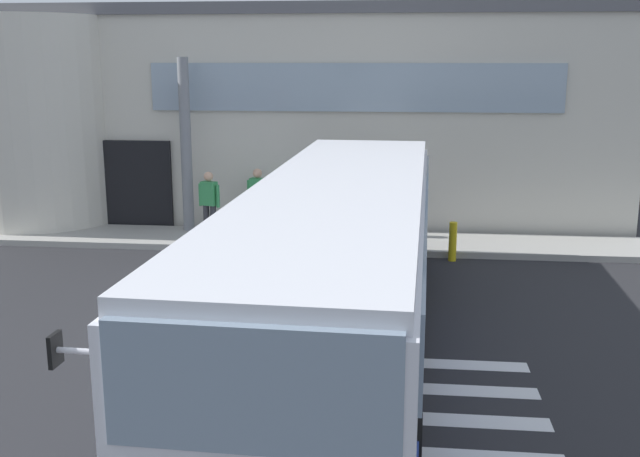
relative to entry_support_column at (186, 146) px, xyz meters
name	(u,v)px	position (x,y,z in m)	size (l,w,h in m)	color
ground_plane	(277,307)	(3.22, -5.40, -2.36)	(80.00, 90.00, 0.02)	#232326
bay_paint_stripes	(377,416)	(5.22, -9.60, -2.35)	(4.40, 3.96, 0.01)	silver
terminal_building	(313,107)	(2.56, 6.12, 0.59)	(18.22, 13.80, 5.90)	beige
boarding_curb	(309,241)	(3.22, -0.60, -2.28)	(20.42, 2.00, 0.15)	#9E9B93
entry_support_column	(186,146)	(0.00, 0.00, 0.00)	(0.28, 0.28, 4.40)	slate
bus_main_foreground	(340,269)	(4.55, -7.39, -1.01)	(3.45, 12.45, 2.70)	silver
passenger_near_column	(209,202)	(0.80, -0.91, -1.27)	(0.56, 0.33, 1.68)	#2D2D33
passenger_by_doorway	(258,198)	(1.88, -0.25, -1.27)	(0.57, 0.31, 1.68)	#1E2338
safety_bollard_yellow	(453,242)	(6.67, -1.80, -1.90)	(0.18, 0.18, 0.90)	yellow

